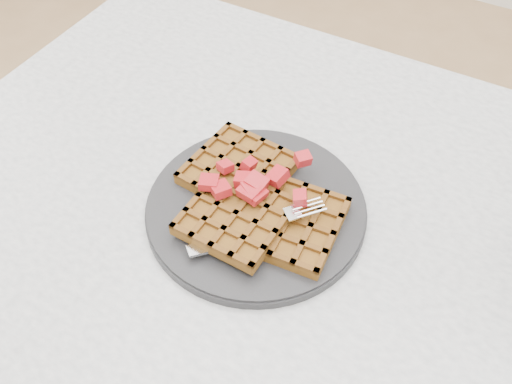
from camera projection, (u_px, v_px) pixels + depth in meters
table at (333, 294)px, 0.78m from camera, size 1.20×0.80×0.75m
plate at (256, 209)px, 0.72m from camera, size 0.28×0.28×0.02m
waffles at (255, 201)px, 0.70m from camera, size 0.22×0.20×0.03m
strawberry_pile at (256, 184)px, 0.68m from camera, size 0.15×0.15×0.02m
fork at (267, 231)px, 0.68m from camera, size 0.14×0.15×0.02m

